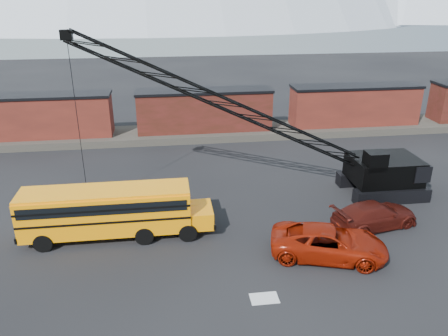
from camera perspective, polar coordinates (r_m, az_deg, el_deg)
The scene contains 10 objects.
ground at distance 25.71m, azimuth 2.19°, elevation -11.18°, with size 160.00×160.00×0.00m, color black.
gravel_berm at distance 45.42m, azimuth -2.51°, elevation 4.61°, with size 120.00×5.00×0.70m, color #4A463D.
boxcar_west_near at distance 46.21m, azimuth -22.86°, elevation 6.29°, with size 13.70×3.10×4.17m.
boxcar_mid at distance 44.74m, azimuth -2.56°, elevation 7.56°, with size 13.70×3.10×4.17m.
boxcar_east_near at distance 48.79m, azimuth 16.68°, elevation 7.90°, with size 13.70×3.10×4.17m.
snow_patch at distance 22.63m, azimuth 5.28°, elevation -16.59°, with size 1.40×0.90×0.02m, color silver.
school_bus at distance 27.34m, azimuth -14.35°, elevation -5.38°, with size 11.65×2.65×3.19m.
red_pickup at distance 25.74m, azimuth 13.53°, elevation -9.44°, with size 3.01×6.53×1.81m, color maroon.
maroon_suv at distance 29.60m, azimuth 19.10°, elevation -5.82°, with size 2.33×5.74×1.67m, color #41100B.
crawler_crane at distance 29.85m, azimuth 4.39°, elevation 6.58°, with size 24.62×4.20×12.14m.
Camera 1 is at (-3.83, -21.08, 14.22)m, focal length 35.00 mm.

